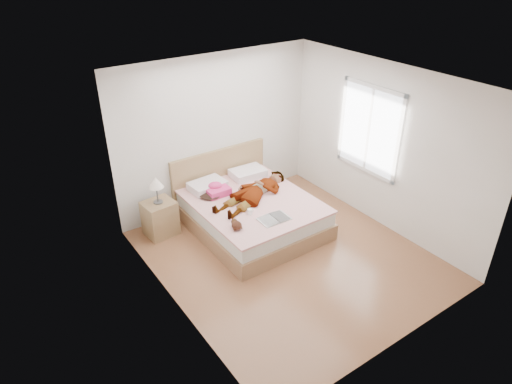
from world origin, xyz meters
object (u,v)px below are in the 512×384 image
Objects in this scene: phone at (214,186)px; towel at (217,190)px; nightstand at (160,216)px; plush_toy at (236,225)px; woman at (254,189)px; bed at (249,210)px; magazine at (274,219)px; coffee_mug at (250,211)px.

phone is 0.22× the size of towel.
plush_toy is at bearing -62.12° from nightstand.
woman is 0.36m from bed.
magazine is (0.34, -1.15, -0.15)m from phone.
coffee_mug is at bearing -44.39° from nightstand.
phone is 0.18× the size of magazine.
phone is 0.09m from towel.
magazine is at bearing -94.37° from bed.
coffee_mug is 0.44m from plush_toy.
magazine is 0.39m from coffee_mug.
woman is 15.00× the size of coffee_mug.
woman is at bearing 40.43° from plush_toy.
plush_toy is (-0.59, 0.11, 0.05)m from magazine.
phone is 0.70m from bed.
woman is 1.53m from nightstand.
towel is at bearing 96.64° from coffee_mug.
magazine is at bearing -47.16° from nightstand.
phone is at bearing -147.62° from woman.
coffee_mug is at bearing -122.96° from bed.
bed and nightstand have the same top height.
bed is at bearing 85.63° from magazine.
woman is 6.92× the size of plush_toy.
woman is 4.30× the size of towel.
woman is at bearing -39.77° from towel.
towel reaches higher than plush_toy.
coffee_mug is at bearing 122.52° from magazine.
magazine is at bearing -92.44° from phone.
woman is 19.15× the size of phone.
plush_toy is at bearing -122.36° from phone.
bed reaches higher than magazine.
bed is 0.62m from towel.
nightstand is (-0.93, 0.20, -0.26)m from towel.
phone is 0.78× the size of coffee_mug.
plush_toy is at bearing -105.67° from towel.
bed is (-0.10, -0.02, -0.34)m from woman.
towel reaches higher than phone.
woman reaches higher than phone.
magazine is (-0.16, -0.75, -0.10)m from woman.
coffee_mug is (0.13, -0.82, -0.12)m from phone.
magazine is at bearing -75.09° from towel.
magazine is 1.99× the size of plush_toy.
magazine is (-0.06, -0.73, 0.24)m from bed.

